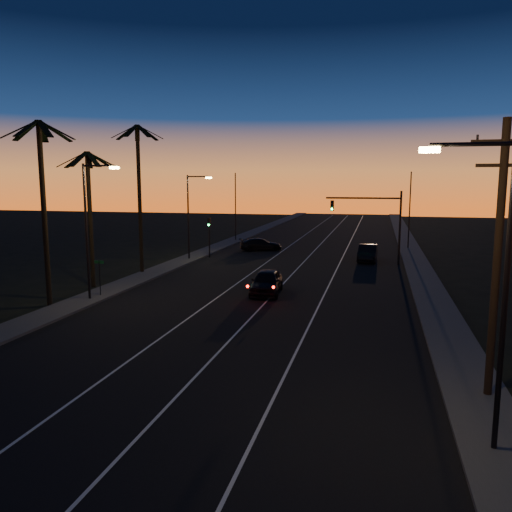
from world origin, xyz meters
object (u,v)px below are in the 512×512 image
(signal_mast, at_px, (375,214))
(lead_car, at_px, (267,282))
(utility_pole, at_px, (498,254))
(right_car, at_px, (368,253))
(cross_car, at_px, (261,244))

(signal_mast, distance_m, lead_car, 17.22)
(utility_pole, bearing_deg, lead_car, 128.07)
(signal_mast, bearing_deg, utility_pole, -81.53)
(lead_car, bearing_deg, right_car, 68.36)
(signal_mast, distance_m, cross_car, 14.80)
(utility_pole, xyz_separation_m, lead_car, (-11.61, 14.82, -4.46))
(lead_car, height_order, cross_car, lead_car)
(signal_mast, distance_m, right_car, 4.24)
(signal_mast, bearing_deg, lead_car, -115.22)
(right_car, bearing_deg, cross_car, 157.41)
(signal_mast, relative_size, cross_car, 1.36)
(signal_mast, relative_size, right_car, 1.41)
(right_car, height_order, cross_car, right_car)
(utility_pole, distance_m, lead_car, 19.35)
(lead_car, relative_size, cross_car, 1.08)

